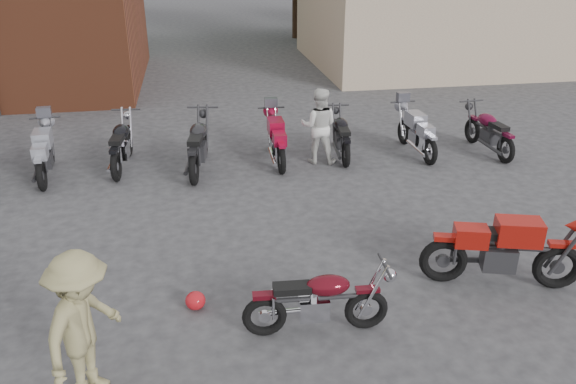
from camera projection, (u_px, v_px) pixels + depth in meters
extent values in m
plane|color=#333335|center=(302.00, 293.00, 7.86)|extent=(90.00, 90.00, 0.00)
cube|color=tan|center=(442.00, 17.00, 21.94)|extent=(10.00, 8.00, 3.50)
ellipsoid|color=red|center=(195.00, 301.00, 7.48)|extent=(0.27, 0.27, 0.25)
imported|color=silver|center=(319.00, 126.00, 12.16)|extent=(0.95, 0.83, 1.66)
imported|color=#9A925F|center=(84.00, 327.00, 5.79)|extent=(1.06, 1.29, 1.74)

